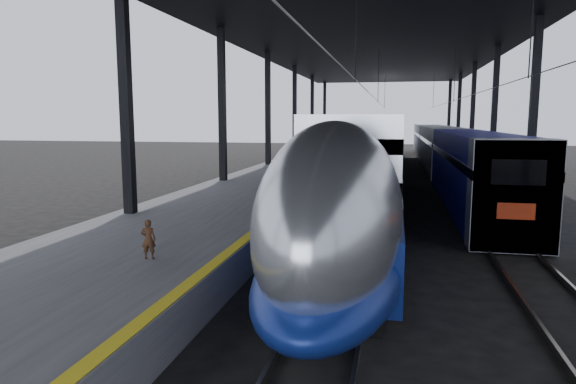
# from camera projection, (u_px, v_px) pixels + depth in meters

# --- Properties ---
(ground) EXTENTS (160.00, 160.00, 0.00)m
(ground) POSITION_uv_depth(u_px,v_px,m) (250.00, 300.00, 12.21)
(ground) COLOR black
(ground) RESTS_ON ground
(platform) EXTENTS (6.00, 80.00, 1.00)m
(platform) POSITION_uv_depth(u_px,v_px,m) (284.00, 180.00, 32.23)
(platform) COLOR #4C4C4F
(platform) RESTS_ON ground
(yellow_strip) EXTENTS (0.30, 80.00, 0.01)m
(yellow_strip) POSITION_uv_depth(u_px,v_px,m) (329.00, 173.00, 31.59)
(yellow_strip) COLOR yellow
(yellow_strip) RESTS_ON platform
(rails) EXTENTS (6.52, 80.00, 0.16)m
(rails) POSITION_uv_depth(u_px,v_px,m) (415.00, 190.00, 30.66)
(rails) COLOR slate
(rails) RESTS_ON ground
(canopy) EXTENTS (18.00, 75.00, 9.47)m
(canopy) POSITION_uv_depth(u_px,v_px,m) (375.00, 36.00, 29.92)
(canopy) COLOR black
(canopy) RESTS_ON ground
(tgv_train) EXTENTS (3.07, 65.20, 4.40)m
(tgv_train) POSITION_uv_depth(u_px,v_px,m) (378.00, 149.00, 37.88)
(tgv_train) COLOR silver
(tgv_train) RESTS_ON ground
(second_train) EXTENTS (2.66, 56.05, 3.66)m
(second_train) POSITION_uv_depth(u_px,v_px,m) (441.00, 149.00, 42.30)
(second_train) COLOR navy
(second_train) RESTS_ON ground
(child) EXTENTS (0.38, 0.29, 0.95)m
(child) POSITION_uv_depth(u_px,v_px,m) (148.00, 239.00, 12.07)
(child) COLOR #472917
(child) RESTS_ON platform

